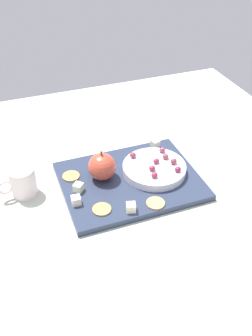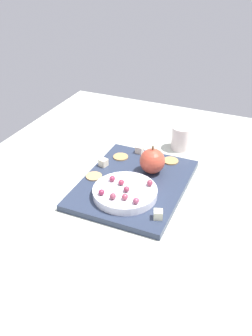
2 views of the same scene
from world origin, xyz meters
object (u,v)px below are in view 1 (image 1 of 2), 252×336
at_px(cheese_cube_0, 155,144).
at_px(grape_3, 152,168).
at_px(cheese_cube_3, 131,207).
at_px(grape_5, 155,175).
at_px(cracker_2, 71,176).
at_px(grape_6, 156,161).
at_px(cracker_1, 102,209).
at_px(cup, 22,182).
at_px(grape_2, 174,161).
at_px(grape_1, 162,150).
at_px(grape_7, 178,169).
at_px(apple_whole, 102,167).
at_px(grape_4, 166,156).
at_px(serving_dish, 154,169).
at_px(grape_0, 133,155).
at_px(cheese_cube_2, 76,200).
at_px(cheese_cube_1, 78,187).
at_px(platter, 131,181).
at_px(cracker_0, 156,203).

relative_size(cheese_cube_0, grape_3, 1.27).
xyz_separation_m(cheese_cube_3, grape_5, (0.09, 0.07, 0.02)).
height_order(cracker_2, grape_6, grape_6).
height_order(cheese_cube_0, cracker_1, cheese_cube_0).
bearing_deg(cup, grape_2, -9.34).
height_order(cheese_cube_3, cracker_2, cheese_cube_3).
xyz_separation_m(grape_1, grape_5, (-0.06, -0.09, -0.00)).
height_order(grape_1, grape_7, same).
bearing_deg(apple_whole, grape_4, -2.29).
xyz_separation_m(serving_dish, grape_2, (0.05, -0.01, 0.02)).
bearing_deg(grape_3, grape_2, 5.71).
bearing_deg(grape_3, grape_0, 110.56).
bearing_deg(grape_1, cheese_cube_0, 84.21).
bearing_deg(cup, cheese_cube_0, 8.10).
bearing_deg(grape_4, grape_1, 82.29).
xyz_separation_m(apple_whole, grape_2, (0.18, -0.03, -0.01)).
bearing_deg(grape_2, cheese_cube_2, -172.01).
relative_size(cheese_cube_1, grape_0, 1.27).
bearing_deg(grape_1, cheese_cube_3, -133.06).
relative_size(cheese_cube_2, cracker_2, 0.47).
relative_size(cheese_cube_1, grape_1, 1.27).
bearing_deg(cheese_cube_3, platter, 68.70).
bearing_deg(cheese_cube_0, cracker_2, -168.92).
bearing_deg(serving_dish, cracker_0, -112.05).
distance_m(cheese_cube_0, cracker_0, 0.24).
bearing_deg(cheese_cube_3, cracker_1, 157.19).
bearing_deg(cracker_2, cheese_cube_1, -85.88).
relative_size(cracker_2, grape_2, 2.69).
xyz_separation_m(grape_5, cup, (-0.31, 0.10, -0.01)).
relative_size(apple_whole, grape_6, 4.26).
bearing_deg(grape_5, cracker_1, -163.74).
bearing_deg(cheese_cube_2, grape_2, 7.99).
relative_size(cheese_cube_1, grape_2, 1.27).
height_order(grape_0, grape_4, same).
bearing_deg(cracker_0, cracker_2, 133.95).
height_order(cracker_2, grape_7, grape_7).
xyz_separation_m(cracker_2, grape_2, (0.26, -0.07, 0.03)).
xyz_separation_m(apple_whole, grape_7, (0.18, -0.07, -0.01)).
xyz_separation_m(grape_2, grape_5, (-0.07, -0.03, -0.00)).
distance_m(cheese_cube_0, grape_2, 0.12).
distance_m(cheese_cube_2, grape_4, 0.27).
relative_size(grape_0, grape_2, 1.00).
bearing_deg(platter, grape_1, 25.32).
distance_m(cracker_1, grape_3, 0.18).
distance_m(grape_4, cup, 0.37).
bearing_deg(platter, grape_2, -3.19).
height_order(cheese_cube_1, grape_7, grape_7).
xyz_separation_m(apple_whole, grape_5, (0.11, -0.07, -0.01)).
xyz_separation_m(grape_3, grape_5, (-0.01, -0.03, 0.00)).
bearing_deg(cup, cheese_cube_1, -24.30).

